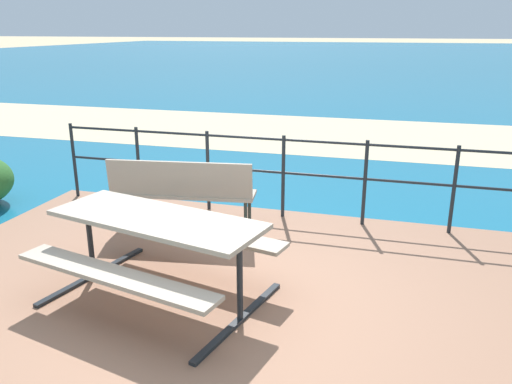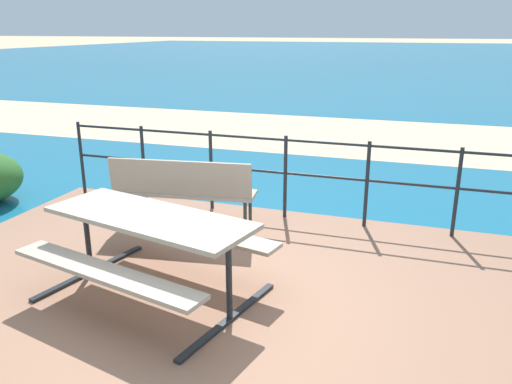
# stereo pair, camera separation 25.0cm
# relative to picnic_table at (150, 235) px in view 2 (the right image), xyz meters

# --- Properties ---
(ground_plane) EXTENTS (240.00, 240.00, 0.00)m
(ground_plane) POSITION_rel_picnic_table_xyz_m (0.57, -0.12, -0.63)
(ground_plane) COLOR tan
(patio_paving) EXTENTS (6.40, 5.20, 0.06)m
(patio_paving) POSITION_rel_picnic_table_xyz_m (0.57, -0.12, -0.60)
(patio_paving) COLOR #996B51
(patio_paving) RESTS_ON ground
(sea_water) EXTENTS (90.00, 90.00, 0.01)m
(sea_water) POSITION_rel_picnic_table_xyz_m (0.57, 39.88, -0.63)
(sea_water) COLOR #196B8E
(sea_water) RESTS_ON ground
(beach_strip) EXTENTS (54.03, 4.76, 0.01)m
(beach_strip) POSITION_rel_picnic_table_xyz_m (0.57, 7.88, -0.63)
(beach_strip) COLOR beige
(beach_strip) RESTS_ON ground
(picnic_table) EXTENTS (2.10, 1.71, 0.75)m
(picnic_table) POSITION_rel_picnic_table_xyz_m (0.00, 0.00, 0.00)
(picnic_table) COLOR tan
(picnic_table) RESTS_ON patio_paving
(park_bench) EXTENTS (1.68, 0.65, 0.86)m
(park_bench) POSITION_rel_picnic_table_xyz_m (-0.42, 1.46, -0.05)
(park_bench) COLOR tan
(park_bench) RESTS_ON patio_paving
(railing_fence) EXTENTS (5.94, 0.04, 1.03)m
(railing_fence) POSITION_rel_picnic_table_xyz_m (0.57, 2.26, 0.06)
(railing_fence) COLOR #1E2328
(railing_fence) RESTS_ON patio_paving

